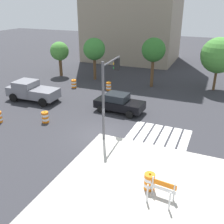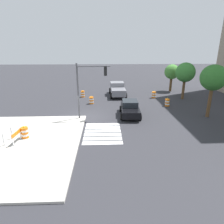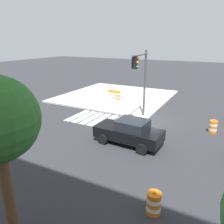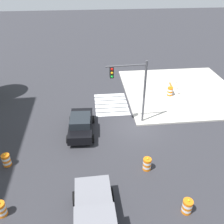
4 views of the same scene
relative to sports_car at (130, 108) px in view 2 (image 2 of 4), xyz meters
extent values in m
plane|color=#2D2D33|center=(0.39, -4.73, -0.81)|extent=(120.00, 120.00, 0.00)
cube|color=#BCB7AD|center=(6.39, -10.73, -0.74)|extent=(12.00, 12.00, 0.15)
cube|color=silver|center=(2.51, -2.93, -0.80)|extent=(0.60, 3.20, 0.02)
cube|color=silver|center=(3.26, -2.93, -0.80)|extent=(0.60, 3.20, 0.02)
cube|color=silver|center=(4.01, -2.93, -0.80)|extent=(0.60, 3.20, 0.02)
cube|color=silver|center=(4.76, -2.93, -0.80)|extent=(0.60, 3.20, 0.02)
cube|color=silver|center=(5.51, -2.93, -0.80)|extent=(0.60, 3.20, 0.02)
cube|color=silver|center=(6.26, -2.93, -0.80)|extent=(0.60, 3.20, 0.02)
cube|color=black|center=(0.06, 0.00, -0.13)|extent=(4.38, 2.03, 0.70)
cube|color=#1E2328|center=(-0.19, 0.01, 0.52)|extent=(1.97, 1.68, 0.60)
cylinder|color=black|center=(1.45, 0.89, -0.48)|extent=(0.67, 0.27, 0.66)
cylinder|color=black|center=(1.36, -1.01, -0.48)|extent=(0.67, 0.27, 0.66)
cylinder|color=black|center=(-1.25, 1.01, -0.48)|extent=(0.67, 0.27, 0.66)
cylinder|color=black|center=(-1.33, -0.89, -0.48)|extent=(0.67, 0.27, 0.66)
cube|color=slate|center=(-7.42, -0.74, 0.06)|extent=(2.55, 2.06, 0.90)
cube|color=slate|center=(-9.52, -0.79, 0.36)|extent=(1.95, 2.05, 1.50)
cube|color=slate|center=(-10.62, -0.82, 0.06)|extent=(1.45, 1.93, 0.90)
cylinder|color=black|center=(-10.30, -1.83, -0.39)|extent=(0.85, 0.32, 0.84)
cylinder|color=black|center=(-10.35, 0.21, -0.39)|extent=(0.85, 0.32, 0.84)
cylinder|color=black|center=(-6.90, -1.75, -0.39)|extent=(0.85, 0.32, 0.84)
cylinder|color=black|center=(-6.95, 0.29, -0.39)|extent=(0.85, 0.32, 0.84)
cylinder|color=orange|center=(-3.26, 5.11, -0.72)|extent=(0.56, 0.56, 0.18)
cylinder|color=white|center=(-3.26, 5.11, -0.54)|extent=(0.56, 0.56, 0.18)
cylinder|color=orange|center=(-3.26, 5.11, -0.36)|extent=(0.56, 0.56, 0.18)
cylinder|color=white|center=(-3.26, 5.11, -0.18)|extent=(0.56, 0.56, 0.18)
cylinder|color=orange|center=(-3.26, 5.11, 0.00)|extent=(0.56, 0.56, 0.18)
sphere|color=yellow|center=(-3.26, 5.11, 0.15)|extent=(0.12, 0.12, 0.12)
cylinder|color=orange|center=(-4.64, -4.44, -0.72)|extent=(0.56, 0.56, 0.18)
cylinder|color=white|center=(-4.64, -4.44, -0.54)|extent=(0.56, 0.56, 0.18)
cylinder|color=orange|center=(-4.64, -4.44, -0.36)|extent=(0.56, 0.56, 0.18)
cylinder|color=white|center=(-4.64, -4.44, -0.18)|extent=(0.56, 0.56, 0.18)
cylinder|color=orange|center=(-4.64, -4.44, 0.00)|extent=(0.56, 0.56, 0.18)
sphere|color=yellow|center=(-4.64, -4.44, 0.15)|extent=(0.12, 0.12, 0.12)
cylinder|color=orange|center=(-7.24, 4.37, -0.72)|extent=(0.56, 0.56, 0.18)
cylinder|color=white|center=(-7.24, 4.37, -0.54)|extent=(0.56, 0.56, 0.18)
cylinder|color=orange|center=(-7.24, 4.37, -0.36)|extent=(0.56, 0.56, 0.18)
cylinder|color=white|center=(-7.24, 4.37, -0.18)|extent=(0.56, 0.56, 0.18)
cylinder|color=orange|center=(-7.24, 4.37, 0.00)|extent=(0.56, 0.56, 0.18)
sphere|color=yellow|center=(-7.24, 4.37, 0.15)|extent=(0.12, 0.12, 0.12)
cylinder|color=orange|center=(-8.13, -5.92, -0.72)|extent=(0.56, 0.56, 0.18)
cylinder|color=white|center=(-8.13, -5.92, -0.54)|extent=(0.56, 0.56, 0.18)
cylinder|color=orange|center=(-8.13, -5.92, -0.36)|extent=(0.56, 0.56, 0.18)
cylinder|color=white|center=(-8.13, -5.92, -0.18)|extent=(0.56, 0.56, 0.18)
cylinder|color=orange|center=(-8.13, -5.92, 0.00)|extent=(0.56, 0.56, 0.18)
sphere|color=yellow|center=(-8.13, -5.92, 0.15)|extent=(0.12, 0.12, 0.12)
cylinder|color=orange|center=(5.37, -9.18, -0.57)|extent=(0.56, 0.56, 0.18)
cylinder|color=white|center=(5.37, -9.18, -0.39)|extent=(0.56, 0.56, 0.18)
cylinder|color=orange|center=(5.37, -9.18, -0.21)|extent=(0.56, 0.56, 0.18)
cylinder|color=white|center=(5.37, -9.18, -0.03)|extent=(0.56, 0.56, 0.18)
cylinder|color=orange|center=(5.37, -9.18, 0.15)|extent=(0.56, 0.56, 0.18)
sphere|color=yellow|center=(5.37, -9.18, 0.30)|extent=(0.12, 0.12, 0.12)
cube|color=silver|center=(5.61, -9.44, -0.16)|extent=(0.08, 0.08, 1.00)
cube|color=silver|center=(5.54, -10.14, -0.16)|extent=(0.08, 0.08, 1.00)
cube|color=silver|center=(6.70, -9.56, -0.16)|extent=(0.08, 0.08, 1.00)
cube|color=silver|center=(6.63, -10.25, -0.16)|extent=(0.08, 0.08, 1.00)
cube|color=orange|center=(6.16, -9.48, 0.09)|extent=(1.30, 0.17, 0.28)
cube|color=white|center=(6.16, -9.48, -0.21)|extent=(1.30, 0.17, 0.20)
cylinder|color=#4C4C51|center=(0.99, -5.33, 2.09)|extent=(0.18, 0.18, 5.50)
cylinder|color=#4C4C51|center=(0.90, -3.73, 4.54)|extent=(0.29, 3.20, 0.12)
cube|color=black|center=(0.84, -2.61, 4.09)|extent=(0.37, 0.30, 0.90)
sphere|color=red|center=(0.65, -2.62, 4.39)|extent=(0.20, 0.20, 0.20)
sphere|color=#F2A514|center=(0.65, -2.62, 4.09)|extent=(0.20, 0.20, 0.20)
sphere|color=green|center=(0.65, -2.62, 3.79)|extent=(0.20, 0.20, 0.20)
cylinder|color=brown|center=(0.72, 8.23, 0.81)|extent=(0.35, 0.35, 3.26)
sphere|color=#2D6B28|center=(0.72, 8.23, 3.36)|extent=(2.61, 2.61, 2.61)
cylinder|color=brown|center=(-6.57, 8.33, 0.59)|extent=(0.36, 0.36, 2.81)
sphere|color=#387F33|center=(-6.57, 8.33, 2.92)|extent=(2.64, 2.64, 2.64)
cylinder|color=brown|center=(-11.43, 8.14, 0.37)|extent=(0.39, 0.39, 2.36)
sphere|color=#478C38|center=(-11.43, 8.14, 2.37)|extent=(2.34, 2.34, 2.34)
camera|label=1|loc=(7.90, -19.95, 8.37)|focal=41.88mm
camera|label=2|loc=(19.98, -2.72, 6.47)|focal=31.40mm
camera|label=3|loc=(-5.05, 11.86, 5.51)|focal=34.95mm
camera|label=4|loc=(-16.26, -0.86, 11.23)|focal=38.67mm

